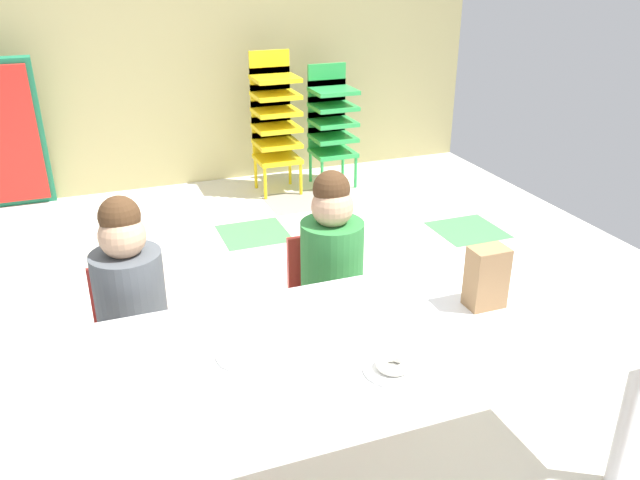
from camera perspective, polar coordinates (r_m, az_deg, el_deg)
ground_plane at (r=3.05m, az=-7.30°, el=-10.41°), size 5.27×5.12×0.02m
back_wall at (r=5.06m, az=-15.50°, el=18.19°), size 5.27×0.10×2.50m
craft_table at (r=2.09m, az=0.95°, el=-10.22°), size 2.02×0.81×0.57m
seated_child_near_camera at (r=2.52m, az=-16.41°, el=-4.26°), size 0.32×0.31×0.92m
seated_child_middle_seat at (r=2.67m, az=0.99°, el=-1.48°), size 0.32×0.32×0.92m
kid_chair_yellow_stack at (r=4.90m, az=-4.02°, el=10.83°), size 0.32×0.30×1.04m
kid_chair_green_stack at (r=5.06m, az=0.99°, el=10.61°), size 0.32×0.30×0.92m
paper_bag_brown at (r=2.30m, az=14.45°, el=-3.20°), size 0.13×0.09×0.22m
paper_plate_near_edge at (r=1.97m, az=6.44°, el=-11.24°), size 0.18×0.18×0.01m
paper_plate_center_table at (r=2.03m, az=-6.58°, el=-10.02°), size 0.18×0.18×0.01m
donut_powdered_on_plate at (r=1.96m, az=6.47°, el=-10.76°), size 0.11×0.11×0.03m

